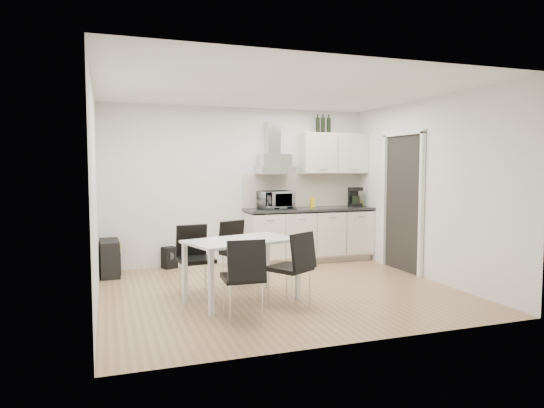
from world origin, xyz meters
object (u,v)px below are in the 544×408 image
Objects in this scene: kitchenette at (310,213)px; chair_near_right at (289,269)px; chair_near_left at (243,278)px; chair_far_left at (196,261)px; floor_speaker at (169,258)px; chair_far_right at (240,254)px; dining_table at (242,247)px; guitar_amp at (110,258)px.

kitchenette is 2.86× the size of chair_near_right.
chair_near_left and chair_near_right have the same top height.
kitchenette is 2.80m from chair_far_left.
chair_near_right is (0.64, 0.28, 0.00)m from chair_near_left.
chair_near_right is at bearing -92.46° from floor_speaker.
chair_near_left is at bearing -106.26° from floor_speaker.
floor_speaker is at bearing -85.06° from chair_far_right.
chair_near_right is at bearing -118.56° from kitchenette.
dining_table is 1.67× the size of chair_near_left.
chair_near_right is at bearing -51.79° from guitar_amp.
chair_near_left reaches higher than dining_table.
chair_far_left is 0.72m from chair_far_right.
guitar_amp is (-1.50, 1.94, -0.39)m from dining_table.
dining_table is 2.27× the size of guitar_amp.
chair_far_right is (0.66, 0.29, 0.00)m from chair_far_left.
chair_near_right is 1.36× the size of guitar_amp.
chair_far_right is 2.08m from guitar_amp.
chair_far_left is (-0.48, 0.42, -0.22)m from dining_table.
chair_near_left is (-0.19, -0.70, -0.22)m from dining_table.
floor_speaker is (-2.38, 0.17, -0.66)m from kitchenette.
chair_near_left is at bearing -121.95° from dining_table.
floor_speaker is at bearing -92.56° from chair_far_left.
dining_table reaches higher than floor_speaker.
kitchenette is 2.47m from floor_speaker.
chair_near_right is at bearing 131.56° from chair_far_left.
floor_speaker is (-1.05, 2.61, -0.27)m from chair_near_right.
chair_far_right and chair_near_left have the same top height.
chair_far_left is at bearing 106.91° from chair_near_right.
chair_far_right is at bearing -140.90° from kitchenette.
guitar_amp is at bearing 98.69° from chair_near_right.
chair_far_left is 1.26m from chair_near_right.
chair_near_right is at bearing 26.60° from chair_near_left.
kitchenette is at bearing 57.20° from chair_near_left.
kitchenette is 1.72× the size of dining_table.
dining_table is (-1.78, -2.02, -0.17)m from kitchenette.
chair_near_left is (0.30, -1.12, 0.00)m from chair_far_left.
chair_far_right is (0.17, 0.72, -0.22)m from dining_table.
chair_far_left is at bearing 1.26° from chair_far_right.
dining_table is 1.67× the size of chair_far_right.
guitar_amp is at bearing 171.07° from floor_speaker.
floor_speaker is at bearing 176.02° from kitchenette.
chair_far_right is (-1.61, -1.30, -0.39)m from kitchenette.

